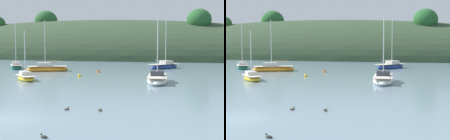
{
  "view_description": "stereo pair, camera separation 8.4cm",
  "coord_description": "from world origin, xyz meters",
  "views": [
    {
      "loc": [
        10.91,
        -15.45,
        4.21
      ],
      "look_at": [
        0.0,
        20.0,
        1.2
      ],
      "focal_mm": 52.95,
      "sensor_mm": 36.0,
      "label": 1
    },
    {
      "loc": [
        10.99,
        -15.43,
        4.21
      ],
      "look_at": [
        0.0,
        20.0,
        1.2
      ],
      "focal_mm": 52.95,
      "sensor_mm": 36.0,
      "label": 2
    }
  ],
  "objects": [
    {
      "name": "sailboat_orange_cutter",
      "position": [
        -9.55,
        17.47,
        0.3
      ],
      "size": [
        4.37,
        4.42,
        5.87
      ],
      "color": "gold",
      "rests_on": "ground"
    },
    {
      "name": "ground_plane",
      "position": [
        0.0,
        0.0,
        0.0
      ],
      "size": [
        400.0,
        400.0,
        0.0
      ],
      "primitive_type": "plane",
      "color": "slate"
    },
    {
      "name": "duck_straggler",
      "position": [
        4.24,
        3.68,
        0.05
      ],
      "size": [
        0.37,
        0.36,
        0.24
      ],
      "color": "#2D2823",
      "rests_on": "ground"
    },
    {
      "name": "duck_lone_left",
      "position": [
        3.77,
        -2.59,
        0.05
      ],
      "size": [
        0.43,
        0.24,
        0.24
      ],
      "color": "#2D2823",
      "rests_on": "ground"
    },
    {
      "name": "sailboat_teal_outer",
      "position": [
        -20.47,
        32.16,
        0.35
      ],
      "size": [
        4.58,
        5.45,
        7.63
      ],
      "color": "#196B56",
      "rests_on": "ground"
    },
    {
      "name": "mooring_buoy_inner",
      "position": [
        -5.23,
        23.0,
        0.12
      ],
      "size": [
        0.44,
        0.44,
        0.54
      ],
      "color": "yellow",
      "rests_on": "ground"
    },
    {
      "name": "mooring_buoy_channel",
      "position": [
        -4.94,
        29.38,
        0.12
      ],
      "size": [
        0.44,
        0.44,
        0.54
      ],
      "color": "orange",
      "rests_on": "ground"
    },
    {
      "name": "sailboat_blue_center",
      "position": [
        -13.1,
        29.19,
        0.39
      ],
      "size": [
        6.62,
        4.65,
        7.93
      ],
      "color": "orange",
      "rests_on": "ground"
    },
    {
      "name": "duck_trailing",
      "position": [
        2.11,
        3.41,
        0.05
      ],
      "size": [
        0.32,
        0.4,
        0.24
      ],
      "color": "brown",
      "rests_on": "ground"
    },
    {
      "name": "sailboat_yellow_far",
      "position": [
        5.25,
        19.33,
        0.38
      ],
      "size": [
        2.98,
        6.54,
        7.37
      ],
      "color": "white",
      "rests_on": "ground"
    },
    {
      "name": "far_shoreline_hill",
      "position": [
        -25.0,
        74.23,
        0.05
      ],
      "size": [
        150.0,
        36.0,
        25.03
      ],
      "color": "#2D422B",
      "rests_on": "ground"
    },
    {
      "name": "sailboat_cream_ketch",
      "position": [
        3.11,
        39.82,
        0.39
      ],
      "size": [
        5.15,
        6.56,
        8.72
      ],
      "color": "navy",
      "rests_on": "ground"
    }
  ]
}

